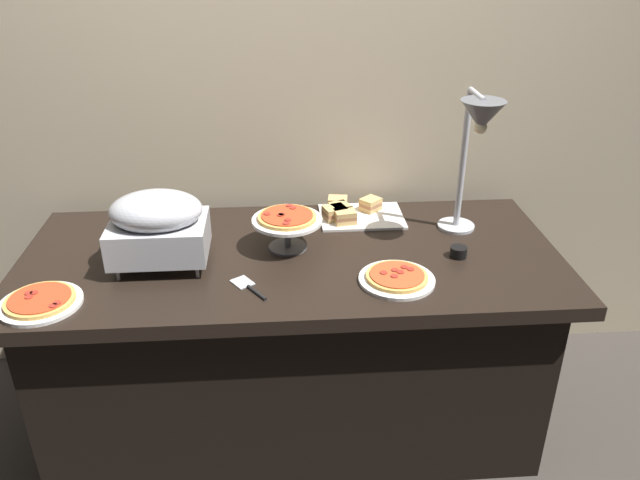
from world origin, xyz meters
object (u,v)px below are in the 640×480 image
object	(u,v)px
chafing_dish	(158,225)
pizza_plate_front	(40,302)
pizza_plate_center	(397,278)
sandwich_platter	(351,212)
heat_lamp	(477,130)
pizza_plate_raised_stand	(287,222)
serving_spatula	(249,287)
sauce_cup_near	(459,252)

from	to	relation	value
chafing_dish	pizza_plate_front	world-z (taller)	chafing_dish
pizza_plate_center	sandwich_platter	world-z (taller)	sandwich_platter
heat_lamp	pizza_plate_front	bearing A→B (deg)	-167.05
chafing_dish	pizza_plate_center	size ratio (longest dim) A/B	1.29
pizza_plate_center	pizza_plate_raised_stand	bearing A→B (deg)	142.96
chafing_dish	sandwich_platter	world-z (taller)	chafing_dish
serving_spatula	pizza_plate_raised_stand	bearing A→B (deg)	63.95
heat_lamp	pizza_plate_front	size ratio (longest dim) A/B	2.16
serving_spatula	pizza_plate_front	bearing A→B (deg)	-175.17
pizza_plate_center	serving_spatula	bearing A→B (deg)	-179.20
pizza_plate_front	sauce_cup_near	bearing A→B (deg)	8.84
sandwich_platter	sauce_cup_near	bearing A→B (deg)	-46.06
pizza_plate_raised_stand	pizza_plate_front	bearing A→B (deg)	-157.11
pizza_plate_front	sauce_cup_near	world-z (taller)	sauce_cup_near
chafing_dish	sauce_cup_near	size ratio (longest dim) A/B	5.43
sauce_cup_near	serving_spatula	bearing A→B (deg)	-167.73
sauce_cup_near	sandwich_platter	bearing A→B (deg)	133.94
chafing_dish	pizza_plate_front	xyz separation A→B (m)	(-0.33, -0.23, -0.14)
pizza_plate_front	sandwich_platter	xyz separation A→B (m)	(1.02, 0.56, 0.01)
chafing_dish	serving_spatula	distance (m)	0.38
chafing_dish	heat_lamp	world-z (taller)	heat_lamp
pizza_plate_center	sandwich_platter	distance (m)	0.51
sandwich_platter	serving_spatula	size ratio (longest dim) A/B	2.04
sandwich_platter	sauce_cup_near	distance (m)	0.48
sandwich_platter	serving_spatula	world-z (taller)	sandwich_platter
pizza_plate_front	serving_spatula	world-z (taller)	pizza_plate_front
pizza_plate_front	pizza_plate_raised_stand	distance (m)	0.84
heat_lamp	pizza_plate_raised_stand	xyz separation A→B (m)	(-0.65, -0.00, -0.32)
chafing_dish	pizza_plate_raised_stand	distance (m)	0.44
heat_lamp	pizza_plate_front	distance (m)	1.51
heat_lamp	pizza_plate_center	size ratio (longest dim) A/B	2.16
pizza_plate_raised_stand	serving_spatula	distance (m)	0.32
sandwich_platter	sauce_cup_near	size ratio (longest dim) A/B	5.52
chafing_dish	pizza_plate_raised_stand	xyz separation A→B (m)	(0.43, 0.09, -0.05)
pizza_plate_raised_stand	sandwich_platter	distance (m)	0.36
pizza_plate_front	pizza_plate_center	world-z (taller)	same
pizza_plate_front	sandwich_platter	size ratio (longest dim) A/B	0.76
chafing_dish	pizza_plate_raised_stand	size ratio (longest dim) A/B	1.29
sauce_cup_near	pizza_plate_raised_stand	bearing A→B (deg)	169.35
pizza_plate_center	sandwich_platter	bearing A→B (deg)	100.28
pizza_plate_front	pizza_plate_raised_stand	size ratio (longest dim) A/B	1.00
pizza_plate_raised_stand	sandwich_platter	size ratio (longest dim) A/B	0.77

